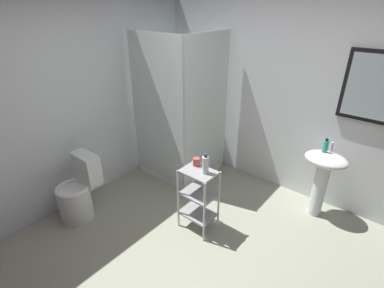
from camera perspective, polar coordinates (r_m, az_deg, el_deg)
The scene contains 11 objects.
ground_plane at distance 3.04m, azimuth 0.13°, elevation -22.94°, with size 4.20×4.20×0.02m, color #979C84.
wall_back at distance 3.74m, azimuth 18.82°, elevation 8.93°, with size 4.20×0.14×2.50m.
wall_left at distance 3.61m, azimuth -23.37°, elevation 7.48°, with size 0.10×4.20×2.50m, color silver.
shower_stall at distance 4.08m, azimuth -2.01°, elevation -0.19°, with size 0.92×0.92×2.00m.
pedestal_sink at distance 3.55m, azimuth 24.79°, elevation -5.17°, with size 0.46×0.37×0.81m.
sink_faucet at distance 3.53m, azimuth 26.21°, elevation -0.45°, with size 0.03×0.03×0.10m, color silver.
toilet at distance 3.59m, azimuth -21.82°, elevation -9.15°, with size 0.37×0.49×0.76m.
storage_cart at distance 3.11m, azimuth 1.28°, elevation -10.22°, with size 0.38×0.28×0.74m.
hand_soap_bottle at distance 3.45m, azimuth 25.17°, elevation -0.37°, with size 0.06×0.06×0.16m.
lotion_bottle_white at distance 2.87m, azimuth 2.70°, elevation -4.14°, with size 0.07×0.07×0.22m.
rinse_cup at distance 3.02m, azimuth 0.88°, elevation -3.59°, with size 0.08×0.08×0.09m, color #B24742.
Camera 1 is at (1.25, -1.52, 2.30)m, focal length 26.61 mm.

